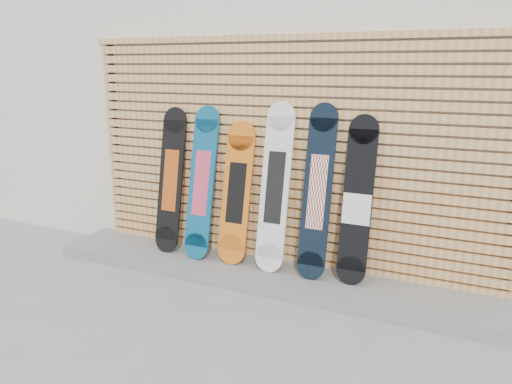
% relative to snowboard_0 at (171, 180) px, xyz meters
% --- Properties ---
extents(ground, '(80.00, 80.00, 0.00)m').
position_rel_snowboard_0_xyz_m(ground, '(1.32, -0.78, -0.86)').
color(ground, gray).
rests_on(ground, ground).
extents(building, '(12.00, 5.00, 3.60)m').
position_rel_snowboard_0_xyz_m(building, '(1.82, 2.72, 0.94)').
color(building, beige).
rests_on(building, ground).
extents(concrete_step, '(4.60, 0.70, 0.12)m').
position_rel_snowboard_0_xyz_m(concrete_step, '(1.17, -0.10, -0.80)').
color(concrete_step, slate).
rests_on(concrete_step, ground).
extents(slat_wall, '(4.26, 0.08, 2.29)m').
position_rel_snowboard_0_xyz_m(slat_wall, '(1.17, 0.19, 0.35)').
color(slat_wall, tan).
rests_on(slat_wall, ground).
extents(snowboard_0, '(0.27, 0.32, 1.49)m').
position_rel_snowboard_0_xyz_m(snowboard_0, '(0.00, 0.00, 0.00)').
color(snowboard_0, black).
rests_on(snowboard_0, concrete_step).
extents(snowboard_1, '(0.27, 0.36, 1.51)m').
position_rel_snowboard_0_xyz_m(snowboard_1, '(0.38, -0.02, 0.01)').
color(snowboard_1, navy).
rests_on(snowboard_1, concrete_step).
extents(snowboard_2, '(0.30, 0.33, 1.38)m').
position_rel_snowboard_0_xyz_m(snowboard_2, '(0.76, -0.00, -0.05)').
color(snowboard_2, orange).
rests_on(snowboard_2, concrete_step).
extents(snowboard_3, '(0.28, 0.35, 1.58)m').
position_rel_snowboard_0_xyz_m(snowboard_3, '(1.18, -0.01, 0.05)').
color(snowboard_3, silver).
rests_on(snowboard_3, concrete_step).
extents(snowboard_4, '(0.26, 0.34, 1.58)m').
position_rel_snowboard_0_xyz_m(snowboard_4, '(1.59, -0.01, 0.05)').
color(snowboard_4, black).
rests_on(snowboard_4, concrete_step).
extents(snowboard_5, '(0.26, 0.30, 1.49)m').
position_rel_snowboard_0_xyz_m(snowboard_5, '(1.95, 0.01, -0.01)').
color(snowboard_5, black).
rests_on(snowboard_5, concrete_step).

